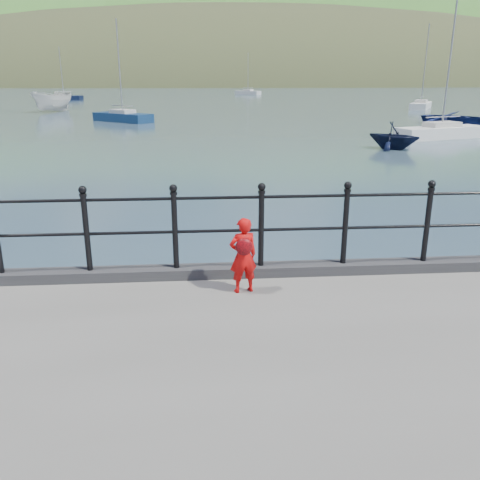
{
  "coord_description": "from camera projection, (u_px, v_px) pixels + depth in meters",
  "views": [
    {
      "loc": [
        -0.23,
        -6.91,
        3.74
      ],
      "look_at": [
        0.3,
        -0.2,
        1.55
      ],
      "focal_mm": 38.0,
      "sensor_mm": 36.0,
      "label": 1
    }
  ],
  "objects": [
    {
      "name": "ground",
      "position": [
        219.0,
        333.0,
        7.73
      ],
      "size": [
        600.0,
        600.0,
        0.0
      ],
      "primitive_type": "plane",
      "color": "#2D4251",
      "rests_on": "ground"
    },
    {
      "name": "sailboat_far",
      "position": [
        421.0,
        106.0,
        58.92
      ],
      "size": [
        4.79,
        6.61,
        9.36
      ],
      "rotation": [
        0.0,
        0.0,
        1.06
      ],
      "color": "silver",
      "rests_on": "ground"
    },
    {
      "name": "launch_navy",
      "position": [
        394.0,
        135.0,
        26.61
      ],
      "size": [
        3.6,
        3.59,
        1.44
      ],
      "primitive_type": "imported",
      "rotation": [
        0.0,
        0.0,
        0.8
      ],
      "color": "black",
      "rests_on": "ground"
    },
    {
      "name": "kerb",
      "position": [
        219.0,
        271.0,
        7.25
      ],
      "size": [
        60.0,
        0.3,
        0.15
      ],
      "primitive_type": "cube",
      "color": "#28282B",
      "rests_on": "quay"
    },
    {
      "name": "child",
      "position": [
        243.0,
        255.0,
        6.59
      ],
      "size": [
        0.42,
        0.35,
        1.01
      ],
      "rotation": [
        0.0,
        0.0,
        3.38
      ],
      "color": "red",
      "rests_on": "quay"
    },
    {
      "name": "far_shore",
      "position": [
        279.0,
        132.0,
        244.52
      ],
      "size": [
        830.0,
        200.0,
        156.0
      ],
      "color": "#333A21",
      "rests_on": "ground"
    },
    {
      "name": "sailboat_deep",
      "position": [
        248.0,
        93.0,
        101.4
      ],
      "size": [
        5.12,
        4.78,
        8.09
      ],
      "rotation": [
        0.0,
        0.0,
        -0.72
      ],
      "color": "silver",
      "rests_on": "ground"
    },
    {
      "name": "sailboat_near",
      "position": [
        441.0,
        133.0,
        31.35
      ],
      "size": [
        6.23,
        3.45,
        8.3
      ],
      "rotation": [
        0.0,
        0.0,
        0.32
      ],
      "color": "white",
      "rests_on": "ground"
    },
    {
      "name": "railing",
      "position": [
        218.0,
        221.0,
        7.02
      ],
      "size": [
        18.11,
        0.11,
        1.2
      ],
      "color": "black",
      "rests_on": "kerb"
    },
    {
      "name": "sailboat_port",
      "position": [
        123.0,
        118.0,
        42.56
      ],
      "size": [
        5.43,
        5.06,
        8.23
      ],
      "rotation": [
        0.0,
        0.0,
        -0.72
      ],
      "color": "navy",
      "rests_on": "ground"
    },
    {
      "name": "sailboat_left",
      "position": [
        64.0,
        98.0,
        78.58
      ],
      "size": [
        5.79,
        2.65,
        8.0
      ],
      "rotation": [
        0.0,
        0.0,
        -0.17
      ],
      "color": "black",
      "rests_on": "ground"
    },
    {
      "name": "launch_white",
      "position": [
        53.0,
        101.0,
        53.38
      ],
      "size": [
        4.34,
        5.95,
        2.16
      ],
      "primitive_type": "imported",
      "rotation": [
        0.0,
        0.0,
        -0.45
      ],
      "color": "silver",
      "rests_on": "ground"
    },
    {
      "name": "launch_blue",
      "position": [
        455.0,
        118.0,
        39.89
      ],
      "size": [
        6.07,
        5.95,
        1.03
      ],
      "primitive_type": "imported",
      "rotation": [
        0.0,
        0.0,
        0.84
      ],
      "color": "navy",
      "rests_on": "ground"
    }
  ]
}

